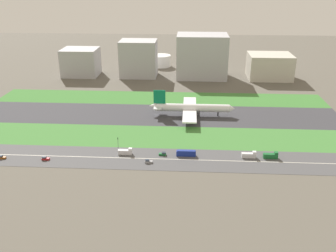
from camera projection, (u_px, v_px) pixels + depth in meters
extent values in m
plane|color=#5B564C|center=(157.00, 115.00, 286.29)|extent=(800.00, 800.00, 0.00)
cube|color=#38383D|center=(157.00, 115.00, 286.27)|extent=(280.00, 46.00, 0.10)
cube|color=#3D7A33|center=(161.00, 98.00, 324.07)|extent=(280.00, 36.00, 0.10)
cube|color=#427F38|center=(151.00, 136.00, 248.47)|extent=(280.00, 36.00, 0.10)
cube|color=#4C4C4F|center=(146.00, 159.00, 218.97)|extent=(280.00, 28.00, 0.10)
cube|color=silver|center=(146.00, 158.00, 218.94)|extent=(266.00, 0.50, 0.01)
cylinder|color=white|center=(192.00, 108.00, 282.38)|extent=(56.00, 6.00, 6.00)
cone|color=white|center=(232.00, 109.00, 280.73)|extent=(4.00, 5.70, 5.70)
cone|color=white|center=(152.00, 106.00, 283.74)|extent=(5.00, 5.40, 5.40)
cube|color=#0C724C|center=(159.00, 97.00, 280.68)|extent=(9.00, 0.80, 11.00)
cube|color=white|center=(158.00, 106.00, 283.42)|extent=(6.00, 16.00, 0.60)
cube|color=white|center=(190.00, 103.00, 296.78)|extent=(10.00, 26.00, 1.00)
cylinder|color=gray|center=(191.00, 108.00, 292.03)|extent=(5.00, 3.20, 3.20)
cube|color=white|center=(190.00, 116.00, 269.12)|extent=(10.00, 26.00, 1.00)
cylinder|color=gray|center=(191.00, 116.00, 275.44)|extent=(5.00, 3.20, 3.20)
cylinder|color=black|center=(218.00, 114.00, 283.07)|extent=(1.00, 1.00, 3.20)
cylinder|color=black|center=(187.00, 112.00, 287.59)|extent=(1.00, 1.00, 3.20)
cylinder|color=black|center=(187.00, 115.00, 281.13)|extent=(1.00, 1.00, 3.20)
cube|color=#19662D|center=(270.00, 156.00, 219.00)|extent=(8.40, 2.50, 2.80)
cube|color=#19662D|center=(276.00, 153.00, 218.06)|extent=(2.00, 2.30, 1.20)
cube|color=silver|center=(249.00, 155.00, 219.70)|extent=(8.40, 2.50, 2.80)
cube|color=silver|center=(254.00, 152.00, 218.75)|extent=(2.00, 2.30, 1.20)
cube|color=silver|center=(125.00, 152.00, 223.74)|extent=(8.40, 2.50, 2.80)
cube|color=silver|center=(130.00, 149.00, 222.80)|extent=(2.00, 2.30, 1.20)
cube|color=#19662D|center=(162.00, 154.00, 222.83)|extent=(4.40, 1.80, 1.10)
cube|color=#333D4C|center=(164.00, 153.00, 222.40)|extent=(2.20, 1.66, 0.90)
cube|color=navy|center=(186.00, 153.00, 221.69)|extent=(11.60, 2.50, 3.00)
cube|color=navy|center=(186.00, 151.00, 221.01)|extent=(10.80, 2.30, 0.50)
cube|color=#B2191E|center=(46.00, 159.00, 217.33)|extent=(4.40, 1.80, 1.10)
cube|color=#333D4C|center=(44.00, 157.00, 216.99)|extent=(2.20, 1.66, 0.90)
cube|color=brown|center=(2.00, 158.00, 218.76)|extent=(4.40, 1.80, 1.10)
cube|color=#333D4C|center=(0.00, 156.00, 218.42)|extent=(2.20, 1.66, 0.90)
cube|color=#99999E|center=(149.00, 162.00, 214.00)|extent=(4.40, 1.80, 1.10)
cube|color=#333D4C|center=(147.00, 160.00, 213.66)|extent=(2.20, 1.66, 0.90)
cylinder|color=#4C4C51|center=(118.00, 144.00, 230.81)|extent=(0.24, 0.24, 6.00)
cube|color=black|center=(118.00, 138.00, 229.43)|extent=(0.36, 0.36, 1.20)
sphere|color=#19D826|center=(118.00, 138.00, 229.13)|extent=(0.24, 0.24, 0.24)
cube|color=#B2B2B7|center=(81.00, 62.00, 390.95)|extent=(36.43, 30.83, 28.07)
cube|color=#B2B2B7|center=(139.00, 59.00, 385.83)|extent=(37.24, 28.97, 37.25)
cube|color=#B2B2B7|center=(202.00, 56.00, 380.98)|extent=(51.07, 36.14, 43.83)
cube|color=beige|center=(269.00, 66.00, 380.84)|extent=(43.25, 35.37, 24.69)
cylinder|color=silver|center=(161.00, 61.00, 430.86)|extent=(22.26, 22.26, 13.06)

